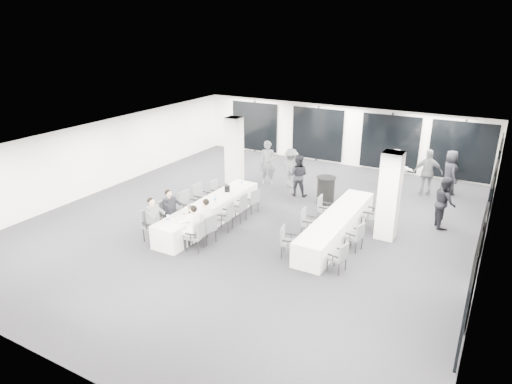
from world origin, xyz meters
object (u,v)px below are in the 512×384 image
chair_side_left_mid (307,221)px  standing_guest_b (298,173)px  chair_main_right_far (252,200)px  chair_side_right_near (340,256)px  chair_main_right_near (197,234)px  chair_side_right_mid (356,235)px  standing_guest_d (428,170)px  cocktail_table (326,190)px  chair_main_left_far (216,190)px  chair_main_right_mid (227,215)px  standing_guest_h (445,199)px  chair_main_left_near (151,223)px  chair_side_left_near (287,240)px  ice_bucket_near (192,210)px  standing_guest_a (268,160)px  banquet_table_side (336,226)px  chair_main_right_fourth (240,206)px  chair_side_left_far (323,207)px  ice_bucket_far (227,189)px  standing_guest_f (395,166)px  chair_main_left_mid (187,204)px  standing_guest_e (450,170)px  chair_side_right_far (373,213)px  standing_guest_g (238,143)px  banquet_table_main (210,212)px  chair_main_right_second (208,227)px  standing_guest_c (291,165)px  chair_main_left_second (168,214)px  chair_main_left_fourth (201,196)px

chair_side_left_mid → standing_guest_b: standing_guest_b is taller
chair_main_right_far → chair_side_right_near: 4.80m
chair_main_right_near → chair_side_right_mid: size_ratio=1.08×
chair_side_right_near → standing_guest_d: bearing=4.5°
cocktail_table → chair_main_left_far: size_ratio=1.16×
chair_main_right_mid → standing_guest_h: (6.10, 3.77, 0.44)m
chair_main_left_near → chair_side_left_mid: chair_main_left_near is taller
chair_side_left_near → ice_bucket_near: (-3.25, -0.20, 0.35)m
chair_main_left_near → standing_guest_h: bearing=131.9°
cocktail_table → standing_guest_a: bearing=163.6°
ice_bucket_near → banquet_table_side: bearing=27.4°
chair_main_right_mid → chair_main_right_fourth: 0.82m
chair_side_left_far → ice_bucket_far: bearing=-79.5°
chair_side_right_near → standing_guest_h: size_ratio=0.44×
chair_main_right_far → ice_bucket_near: (-0.77, -2.52, 0.37)m
standing_guest_f → ice_bucket_far: (-4.61, -5.44, -0.07)m
chair_main_right_near → chair_side_left_mid: chair_main_right_near is taller
chair_main_left_mid → standing_guest_e: standing_guest_e is taller
banquet_table_side → standing_guest_h: (2.81, 2.48, 0.61)m
chair_side_right_near → chair_side_right_far: size_ratio=0.86×
chair_side_left_near → chair_main_right_mid: bearing=-118.6°
chair_main_left_near → chair_side_left_mid: bearing=129.0°
chair_main_left_mid → standing_guest_h: size_ratio=0.51×
chair_side_right_far → standing_guest_g: 9.32m
banquet_table_main → standing_guest_g: bearing=114.0°
chair_side_left_near → chair_main_left_near: bearing=-89.2°
standing_guest_f → standing_guest_h: standing_guest_h is taller
chair_main_right_far → chair_main_right_mid: bearing=-169.1°
chair_main_right_second → cocktail_table: bearing=-7.5°
chair_main_left_far → chair_main_right_mid: (1.66, -1.86, 0.04)m
chair_main_left_mid → standing_guest_c: bearing=166.9°
standing_guest_e → standing_guest_c: bearing=82.2°
standing_guest_a → standing_guest_h: bearing=-30.7°
standing_guest_b → standing_guest_g: standing_guest_b is taller
chair_main_right_mid → standing_guest_a: size_ratio=0.45×
standing_guest_h → chair_main_right_fourth: bearing=93.9°
standing_guest_a → standing_guest_g: bearing=117.4°
chair_main_left_second → standing_guest_d: bearing=142.3°
chair_side_left_far → standing_guest_a: bearing=-129.5°
standing_guest_b → chair_side_right_near: bearing=114.6°
standing_guest_d → standing_guest_h: standing_guest_d is taller
chair_side_right_near → standing_guest_c: (-4.13, 5.66, 0.43)m
chair_main_left_fourth → chair_side_left_mid: bearing=91.8°
cocktail_table → chair_main_left_second: chair_main_left_second is taller
chair_main_right_far → standing_guest_a: bearing=28.8°
chair_main_left_second → chair_main_right_mid: (1.67, 0.94, -0.04)m
banquet_table_side → chair_main_right_fourth: 3.33m
chair_main_right_fourth → chair_side_right_far: 4.43m
standing_guest_e → standing_guest_g: standing_guest_e is taller
standing_guest_h → chair_main_right_mid: bearing=99.8°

